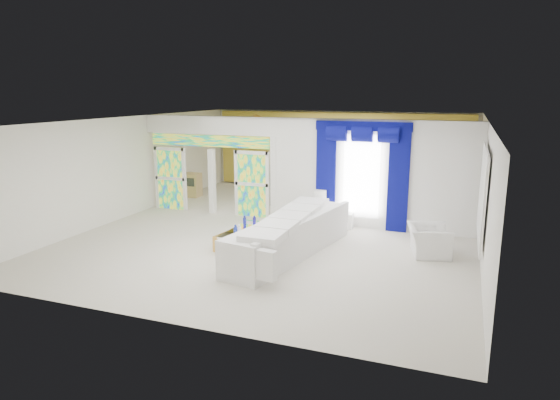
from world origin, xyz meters
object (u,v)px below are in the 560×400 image
at_px(coffee_table, 243,237).
at_px(grand_piano, 281,182).
at_px(armchair, 429,241).
at_px(white_sofa, 291,237).
at_px(console_table, 330,219).

bearing_deg(coffee_table, grand_piano, 101.44).
bearing_deg(grand_piano, armchair, -42.98).
bearing_deg(white_sofa, coffee_table, 178.01).
distance_m(coffee_table, console_table, 2.86).
bearing_deg(console_table, white_sofa, -94.92).
bearing_deg(grand_piano, white_sofa, -68.09).
relative_size(console_table, grand_piano, 0.67).
height_order(white_sofa, armchair, white_sofa).
bearing_deg(white_sofa, armchair, 30.85).
relative_size(coffee_table, grand_piano, 0.88).
bearing_deg(armchair, console_table, 47.40).
distance_m(white_sofa, console_table, 2.70).
xyz_separation_m(white_sofa, grand_piano, (-2.55, 6.24, 0.07)).
distance_m(console_table, grand_piano, 4.52).
height_order(console_table, armchair, armchair).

